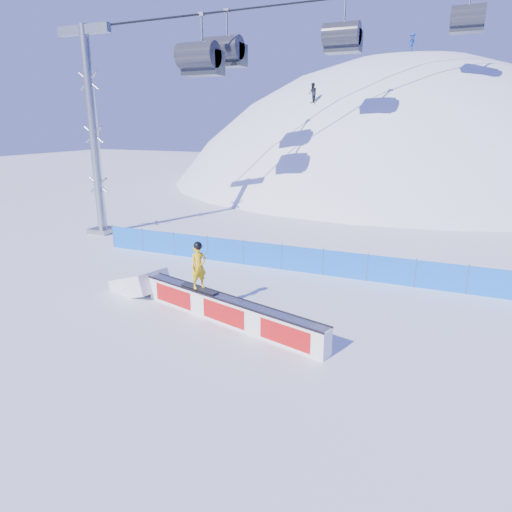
% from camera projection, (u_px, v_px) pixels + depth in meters
% --- Properties ---
extents(ground, '(160.00, 160.00, 0.00)m').
position_uv_depth(ground, '(264.00, 306.00, 17.31)').
color(ground, white).
rests_on(ground, ground).
extents(snow_hill, '(64.00, 64.00, 64.00)m').
position_uv_depth(snow_hill, '(388.00, 320.00, 59.27)').
color(snow_hill, white).
rests_on(snow_hill, ground).
extents(safety_fence, '(22.05, 0.05, 1.30)m').
position_uv_depth(safety_fence, '(302.00, 260.00, 21.09)').
color(safety_fence, blue).
rests_on(safety_fence, ground).
extents(rail_box, '(7.77, 2.65, 0.95)m').
position_uv_depth(rail_box, '(228.00, 311.00, 15.71)').
color(rail_box, white).
rests_on(rail_box, ground).
extents(snow_ramp, '(2.66, 2.04, 1.47)m').
position_uv_depth(snow_ramp, '(140.00, 291.00, 18.85)').
color(snow_ramp, white).
rests_on(snow_ramp, ground).
extents(snowboarder, '(1.70, 0.74, 1.76)m').
position_uv_depth(snowboarder, '(199.00, 266.00, 16.18)').
color(snowboarder, black).
rests_on(snowboarder, rail_box).
extents(distant_skiers, '(21.05, 12.82, 8.32)m').
position_uv_depth(distant_skiers, '(439.00, 72.00, 39.57)').
color(distant_skiers, black).
rests_on(distant_skiers, ground).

